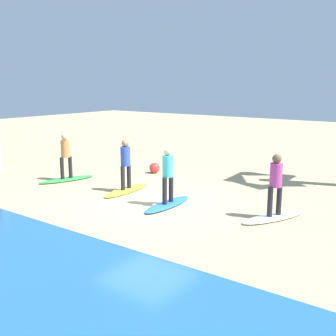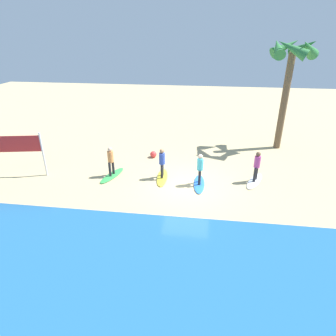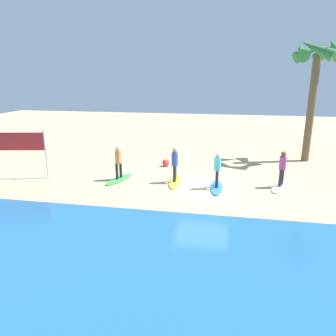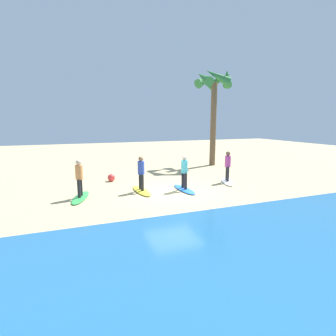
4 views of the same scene
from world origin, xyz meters
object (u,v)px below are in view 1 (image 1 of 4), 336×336
surfboard_yellow (126,190)px  surfboard_blue (168,204)px  surfboard_white (274,217)px  surfer_blue (168,171)px  surfer_green (65,153)px  surfboard_green (67,179)px  beach_ball (154,168)px  surfer_white (276,180)px  surfer_yellow (126,161)px

surfboard_yellow → surfboard_blue: bearing=73.5°
surfboard_white → surfer_blue: (2.95, 0.71, 0.99)m
surfboard_yellow → surfer_green: (2.81, 0.12, 0.99)m
surfboard_green → surfboard_white: bearing=109.5°
surfboard_blue → beach_ball: (3.04, -3.26, 0.16)m
surfboard_blue → surfer_green: surfer_green is taller
surfboard_yellow → surfboard_green: bearing=-91.2°
surfboard_white → beach_ball: beach_ball is taller
surfboard_blue → surfer_green: bearing=-95.3°
surfboard_green → beach_ball: (-1.82, -2.90, 0.16)m
surfer_white → surfer_blue: size_ratio=1.00×
surfboard_green → surfer_green: (0.00, 0.00, 0.99)m
surfboard_white → surfboard_yellow: size_ratio=1.00×
surfer_white → surfer_yellow: size_ratio=1.00×
beach_ball → surfer_yellow: bearing=109.6°
surfboard_white → surfer_white: size_ratio=1.28×
beach_ball → surfboard_green: bearing=57.9°
surfer_green → surfboard_blue: bearing=175.8°
surfer_white → surfer_blue: (2.95, 0.71, 0.00)m
surfboard_white → beach_ball: size_ratio=5.07×
surfboard_white → surfer_green: size_ratio=1.28×
surfboard_white → surfer_yellow: bearing=-63.8°
surfer_green → beach_ball: size_ratio=3.96×
surfer_blue → surfer_green: bearing=-4.2°
surfboard_blue → surfboard_yellow: same height
surfer_yellow → surfboard_white: bearing=-177.3°
surfer_white → beach_ball: size_ratio=3.96×
surfboard_green → surfer_green: 0.99m
surfboard_white → surfboard_yellow: 5.00m
surfer_white → surfboard_green: surfer_white is taller
surfboard_blue → surfer_green: (4.86, -0.35, 0.99)m
surfer_white → surfer_green: same height
surfer_white → surfer_green: bearing=2.6°
surfer_blue → surfer_yellow: same height
surfer_blue → surfboard_green: (4.86, -0.35, -0.99)m
surfboard_white → surfboard_blue: size_ratio=1.00×
surfer_yellow → beach_ball: size_ratio=3.96×
surfer_blue → surfboard_white: bearing=-166.5°
surfer_white → surfboard_yellow: surfer_white is taller
surfer_blue → surfboard_yellow: 2.33m
surfboard_blue → surfer_green: 4.98m
surfboard_white → surfer_green: (7.81, 0.35, 0.99)m
surfer_blue → surfboard_yellow: (2.05, -0.47, -0.99)m
surfer_white → surfboard_green: bearing=2.6°
surfer_white → surfboard_blue: bearing=13.5°
surfboard_yellow → surfer_yellow: 0.99m
surfboard_yellow → surfboard_green: (2.81, 0.12, 0.00)m
surfer_white → surfer_green: size_ratio=1.00×
surfboard_yellow → beach_ball: (0.99, -2.79, 0.16)m
surfer_blue → surfer_green: (4.86, -0.35, 0.00)m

